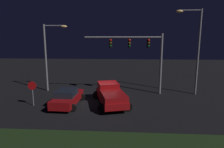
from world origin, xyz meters
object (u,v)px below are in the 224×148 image
(street_lamp_left, at_px, (50,49))
(street_lamp_right, at_px, (194,42))
(traffic_signal_gantry, at_px, (138,49))
(stop_sign, at_px, (32,89))
(car_sedan, at_px, (67,97))
(pickup_truck, at_px, (110,93))

(street_lamp_left, distance_m, street_lamp_right, 15.58)
(traffic_signal_gantry, bearing_deg, street_lamp_right, 0.53)
(street_lamp_right, distance_m, stop_sign, 16.58)
(street_lamp_left, bearing_deg, street_lamp_right, -1.33)
(car_sedan, relative_size, stop_sign, 2.00)
(street_lamp_left, height_order, street_lamp_right, street_lamp_right)
(street_lamp_right, bearing_deg, traffic_signal_gantry, -179.47)
(car_sedan, distance_m, street_lamp_left, 7.09)
(street_lamp_right, bearing_deg, car_sedan, -160.02)
(car_sedan, xyz_separation_m, street_lamp_right, (12.33, 4.48, 4.82))
(street_lamp_left, distance_m, stop_sign, 6.04)
(traffic_signal_gantry, distance_m, street_lamp_right, 5.81)
(traffic_signal_gantry, xyz_separation_m, street_lamp_right, (5.77, 0.05, 0.66))
(pickup_truck, height_order, street_lamp_left, street_lamp_left)
(traffic_signal_gantry, height_order, street_lamp_right, street_lamp_right)
(pickup_truck, relative_size, street_lamp_left, 0.76)
(street_lamp_right, relative_size, stop_sign, 4.01)
(car_sedan, height_order, street_lamp_right, street_lamp_right)
(traffic_signal_gantry, relative_size, street_lamp_right, 0.93)
(pickup_truck, distance_m, stop_sign, 6.95)
(stop_sign, bearing_deg, street_lamp_right, 17.14)
(pickup_truck, distance_m, street_lamp_right, 10.38)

